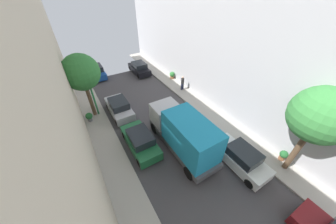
# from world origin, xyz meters

# --- Properties ---
(ground) EXTENTS (32.00, 32.00, 0.00)m
(ground) POSITION_xyz_m (0.00, 0.00, 0.00)
(ground) COLOR #423F42
(sidewalk_left) EXTENTS (2.00, 44.00, 0.15)m
(sidewalk_left) POSITION_xyz_m (-5.00, 0.00, 0.07)
(sidewalk_left) COLOR #A8A399
(sidewalk_left) RESTS_ON ground
(sidewalk_right) EXTENTS (2.00, 44.00, 0.15)m
(sidewalk_right) POSITION_xyz_m (5.00, 0.00, 0.07)
(sidewalk_right) COLOR #A8A399
(sidewalk_right) RESTS_ON ground
(building_right) EXTENTS (6.00, 44.00, 14.60)m
(building_right) POSITION_xyz_m (9.00, 0.00, 7.30)
(building_right) COLOR #B2B2B7
(building_right) RESTS_ON ground
(parked_car_left_2) EXTENTS (1.78, 4.20, 1.57)m
(parked_car_left_2) POSITION_xyz_m (-2.70, 1.92, 0.72)
(parked_car_left_2) COLOR #1E6638
(parked_car_left_2) RESTS_ON ground
(parked_car_left_3) EXTENTS (1.78, 4.20, 1.57)m
(parked_car_left_3) POSITION_xyz_m (-2.70, 7.03, 0.72)
(parked_car_left_3) COLOR silver
(parked_car_left_3) RESTS_ON ground
(parked_car_left_4) EXTENTS (1.78, 4.20, 1.57)m
(parked_car_left_4) POSITION_xyz_m (-2.70, 16.55, 0.72)
(parked_car_left_4) COLOR #194799
(parked_car_left_4) RESTS_ON ground
(parked_car_right_1) EXTENTS (1.78, 4.20, 1.57)m
(parked_car_right_1) POSITION_xyz_m (2.70, -3.16, 0.72)
(parked_car_right_1) COLOR white
(parked_car_right_1) RESTS_ON ground
(parked_car_right_2) EXTENTS (1.78, 4.20, 1.57)m
(parked_car_right_2) POSITION_xyz_m (2.70, 14.53, 0.72)
(parked_car_right_2) COLOR black
(parked_car_right_2) RESTS_ON ground
(delivery_truck) EXTENTS (2.26, 6.60, 3.38)m
(delivery_truck) POSITION_xyz_m (0.00, 0.05, 1.79)
(delivery_truck) COLOR #4C4C51
(delivery_truck) RESTS_ON ground
(pedestrian) EXTENTS (0.40, 0.36, 1.72)m
(pedestrian) POSITION_xyz_m (5.12, 7.45, 1.07)
(pedestrian) COLOR #2D334C
(pedestrian) RESTS_ON sidewalk_right
(street_tree_0) EXTENTS (3.04, 3.04, 5.94)m
(street_tree_0) POSITION_xyz_m (-4.92, 7.93, 4.53)
(street_tree_0) COLOR brown
(street_tree_0) RESTS_ON sidewalk_left
(street_tree_1) EXTENTS (3.24, 3.24, 6.32)m
(street_tree_1) POSITION_xyz_m (5.19, -5.09, 4.81)
(street_tree_1) COLOR brown
(street_tree_1) RESTS_ON sidewalk_right
(potted_plant_0) EXTENTS (0.67, 0.67, 0.92)m
(potted_plant_0) POSITION_xyz_m (5.62, 10.53, 0.64)
(potted_plant_0) COLOR brown
(potted_plant_0) RESTS_ON sidewalk_right
(potted_plant_1) EXTENTS (0.56, 0.56, 0.84)m
(potted_plant_1) POSITION_xyz_m (5.61, -4.58, 0.62)
(potted_plant_1) COLOR brown
(potted_plant_1) RESTS_ON sidewalk_right
(potted_plant_2) EXTENTS (0.63, 0.63, 0.86)m
(potted_plant_2) POSITION_xyz_m (-5.50, 7.17, 0.63)
(potted_plant_2) COLOR slate
(potted_plant_2) RESTS_ON sidewalk_left
(lamp_post) EXTENTS (0.44, 0.44, 5.85)m
(lamp_post) POSITION_xyz_m (-4.60, 7.84, 3.97)
(lamp_post) COLOR #26723F
(lamp_post) RESTS_ON sidewalk_left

